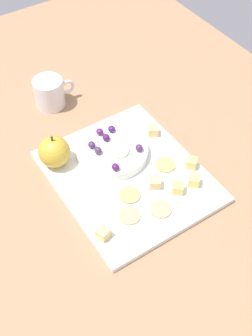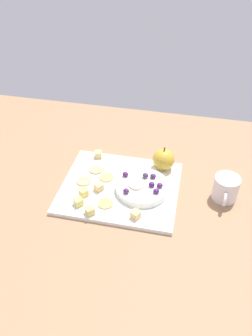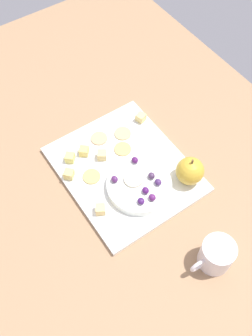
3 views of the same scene
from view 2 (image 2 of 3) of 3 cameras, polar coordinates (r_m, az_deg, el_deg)
table at (r=103.53cm, az=0.24°, el=-5.88°), size 149.95×104.45×4.82cm
platter at (r=104.00cm, az=-0.98°, el=-3.30°), size 35.20×29.88×1.29cm
serving_dish at (r=101.68cm, az=2.71°, el=-3.25°), size 15.99×15.99×2.12cm
apple_whole at (r=108.62cm, az=6.33°, el=1.44°), size 7.00×7.00×7.00cm
apple_stem at (r=106.17cm, az=6.49°, el=3.19°), size 0.50×0.50×1.20cm
cheese_cube_0 at (r=100.61cm, az=-7.13°, el=-4.08°), size 3.20×3.20×2.27cm
cheese_cube_1 at (r=95.13cm, az=-6.11°, el=-7.15°), size 3.20×3.20×2.27cm
cheese_cube_2 at (r=114.40cm, az=-4.70°, el=2.29°), size 2.85×2.85×2.27cm
cheese_cube_3 at (r=102.18cm, az=-4.54°, el=-3.04°), size 3.15×3.15×2.27cm
cheese_cube_4 at (r=98.00cm, az=-8.01°, el=-5.63°), size 3.20×3.20×2.27cm
cheese_cube_5 at (r=93.64cm, az=1.63°, el=-7.83°), size 3.10×3.10×2.27cm
cracker_0 at (r=106.47cm, az=-3.29°, el=-1.56°), size 4.47×4.47×0.40cm
cracker_1 at (r=98.06cm, az=-3.48°, el=-5.96°), size 4.47×4.47×0.40cm
cracker_2 at (r=109.58cm, az=-5.05°, el=-0.28°), size 4.47×4.47×0.40cm
cracker_3 at (r=105.73cm, az=-7.13°, el=-2.20°), size 4.47×4.47×0.40cm
grape_0 at (r=100.04cm, az=5.70°, el=-2.90°), size 1.79×1.61×1.46cm
grape_1 at (r=103.24cm, az=-0.10°, el=-1.06°), size 1.79×1.61×1.52cm
grape_2 at (r=97.56cm, az=0.16°, el=-3.91°), size 1.79×1.61×1.65cm
grape_3 at (r=102.91cm, az=4.58°, el=-1.37°), size 1.79×1.61×1.54cm
grape_4 at (r=97.83cm, az=5.05°, el=-4.04°), size 1.79×1.61×1.45cm
grape_5 at (r=100.01cm, az=4.34°, el=-2.78°), size 1.79×1.61×1.57cm
grape_6 at (r=102.88cm, az=3.28°, el=-1.26°), size 1.79×1.61×1.68cm
apple_slice_0 at (r=100.54cm, az=1.77°, el=-2.76°), size 4.77×4.77×0.60cm
cup at (r=103.33cm, az=16.41°, el=-3.30°), size 7.41×10.62×7.51cm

